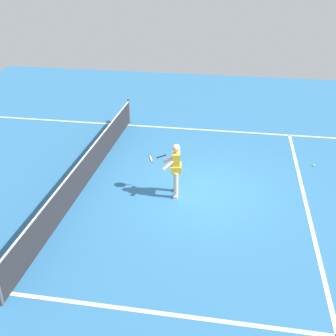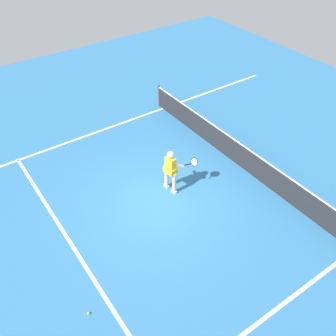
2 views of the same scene
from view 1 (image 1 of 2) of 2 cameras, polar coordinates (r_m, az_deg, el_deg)
The scene contains 7 objects.
ground_plane at distance 11.89m, azimuth 4.59°, elevation -3.22°, with size 26.02×26.02×0.00m, color teal.
service_line_marking at distance 12.05m, azimuth 18.52°, elevation -4.22°, with size 9.34×0.10×0.01m, color white.
sideline_left_marking at distance 8.23m, azimuth 1.27°, elevation -19.81°, with size 0.10×18.01×0.01m, color white.
sideline_right_marking at distance 16.07m, azimuth 6.20°, elevation 5.23°, with size 0.10×18.01×0.01m, color white.
court_net at distance 12.35m, azimuth -11.21°, elevation 0.02°, with size 10.02×0.08×0.99m.
tennis_player at distance 11.31m, azimuth 0.98°, elevation 0.08°, with size 0.72×1.00×1.55m.
tennis_ball_near at distance 14.03m, azimuth 19.58°, elevation 0.38°, with size 0.07×0.07×0.07m, color #D1E533.
Camera 1 is at (-10.20, -0.76, 6.06)m, focal length 43.83 mm.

